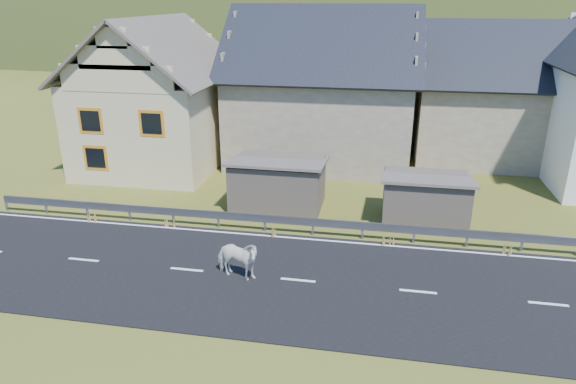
# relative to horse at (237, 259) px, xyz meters

# --- Properties ---
(ground) EXTENTS (160.00, 160.00, 0.00)m
(ground) POSITION_rel_horse_xyz_m (2.07, 0.22, -0.77)
(ground) COLOR #424617
(ground) RESTS_ON ground
(road) EXTENTS (60.00, 7.00, 0.04)m
(road) POSITION_rel_horse_xyz_m (2.07, 0.22, -0.75)
(road) COLOR black
(road) RESTS_ON ground
(lane_markings) EXTENTS (60.00, 6.60, 0.01)m
(lane_markings) POSITION_rel_horse_xyz_m (2.07, 0.22, -0.72)
(lane_markings) COLOR silver
(lane_markings) RESTS_ON road
(guardrail) EXTENTS (28.10, 0.09, 0.75)m
(guardrail) POSITION_rel_horse_xyz_m (2.07, 3.90, -0.21)
(guardrail) COLOR #93969B
(guardrail) RESTS_ON ground
(shed_left) EXTENTS (4.30, 3.30, 2.40)m
(shed_left) POSITION_rel_horse_xyz_m (0.07, 6.72, 0.33)
(shed_left) COLOR brown
(shed_left) RESTS_ON ground
(shed_right) EXTENTS (3.80, 2.90, 2.20)m
(shed_right) POSITION_rel_horse_xyz_m (6.57, 6.22, 0.23)
(shed_right) COLOR brown
(shed_right) RESTS_ON ground
(house_cream) EXTENTS (7.80, 9.80, 8.30)m
(house_cream) POSITION_rel_horse_xyz_m (-7.94, 12.22, 3.59)
(house_cream) COLOR beige
(house_cream) RESTS_ON ground
(house_stone_a) EXTENTS (10.80, 9.80, 8.90)m
(house_stone_a) POSITION_rel_horse_xyz_m (1.07, 15.22, 3.86)
(house_stone_a) COLOR tan
(house_stone_a) RESTS_ON ground
(house_stone_b) EXTENTS (9.80, 8.80, 8.10)m
(house_stone_b) POSITION_rel_horse_xyz_m (11.07, 17.22, 3.47)
(house_stone_b) COLOR tan
(house_stone_b) RESTS_ON ground
(mountain) EXTENTS (440.00, 280.00, 260.00)m
(mountain) POSITION_rel_horse_xyz_m (7.07, 180.22, -20.77)
(mountain) COLOR #283413
(mountain) RESTS_ON ground
(conifer_patch) EXTENTS (76.00, 50.00, 28.00)m
(conifer_patch) POSITION_rel_horse_xyz_m (-52.93, 110.22, 5.23)
(conifer_patch) COLOR black
(conifer_patch) RESTS_ON ground
(horse) EXTENTS (1.17, 1.86, 1.46)m
(horse) POSITION_rel_horse_xyz_m (0.00, 0.00, 0.00)
(horse) COLOR white
(horse) RESTS_ON road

